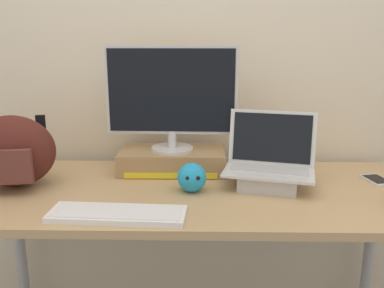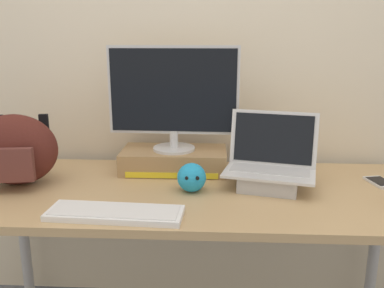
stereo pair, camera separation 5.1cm
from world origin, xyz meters
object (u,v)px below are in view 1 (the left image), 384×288
Objects in this scene: toner_box_yellow at (172,160)px; open_laptop at (269,171)px; cell_phone at (377,180)px; desktop_monitor at (172,96)px; plush_toy at (193,177)px; messenger_backpack at (12,152)px; external_keyboard at (117,214)px.

toner_box_yellow is 1.18× the size of open_laptop.
desktop_monitor is at bearing 159.31° from cell_phone.
open_laptop is 3.50× the size of plush_toy.
toner_box_yellow is at bearing 89.51° from desktop_monitor.
messenger_backpack is at bearing 170.87° from cell_phone.
messenger_backpack is 2.47× the size of cell_phone.
open_laptop is 0.46m from cell_phone.
external_keyboard is 0.34m from plush_toy.
toner_box_yellow is 0.65m from messenger_backpack.
open_laptop is (0.39, -0.18, -0.27)m from desktop_monitor.
desktop_monitor is at bearing -91.87° from toner_box_yellow.
open_laptop reaches higher than external_keyboard.
toner_box_yellow is at bearing 110.87° from plush_toy.
desktop_monitor reaches higher than plush_toy.
messenger_backpack is (-0.61, -0.21, -0.19)m from desktop_monitor.
plush_toy is (0.71, -0.04, -0.09)m from messenger_backpack.
toner_box_yellow is 0.28m from desktop_monitor.
external_keyboard is (-0.15, -0.49, -0.04)m from toner_box_yellow.
desktop_monitor is 0.92m from cell_phone.
desktop_monitor is 0.38m from plush_toy.
external_keyboard is 1.06m from cell_phone.
toner_box_yellow is at bearing 168.82° from open_laptop.
open_laptop is (0.39, -0.18, 0.01)m from toner_box_yellow.
toner_box_yellow is 4.12× the size of plush_toy.
external_keyboard is at bearing -172.22° from cell_phone.
messenger_backpack is at bearing 151.67° from external_keyboard.
external_keyboard is 1.28× the size of messenger_backpack.
toner_box_yellow is 3.17× the size of cell_phone.
open_laptop is at bearing 32.73° from external_keyboard.
desktop_monitor is 1.22× the size of external_keyboard.
desktop_monitor reaches higher than cell_phone.
open_laptop reaches higher than messenger_backpack.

